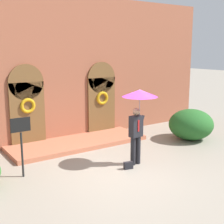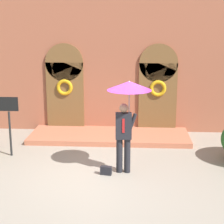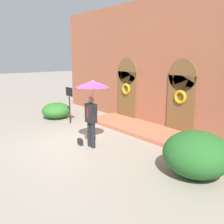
{
  "view_description": "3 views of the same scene",
  "coord_description": "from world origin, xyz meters",
  "px_view_note": "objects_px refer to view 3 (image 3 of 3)",
  "views": [
    {
      "loc": [
        -5.3,
        -7.07,
        3.58
      ],
      "look_at": [
        0.54,
        1.56,
        1.46
      ],
      "focal_mm": 50.0,
      "sensor_mm": 36.0,
      "label": 1
    },
    {
      "loc": [
        0.81,
        -8.73,
        3.79
      ],
      "look_at": [
        0.2,
        1.18,
        1.35
      ],
      "focal_mm": 60.0,
      "sensor_mm": 36.0,
      "label": 2
    },
    {
      "loc": [
        7.49,
        -4.48,
        3.16
      ],
      "look_at": [
        -0.06,
        1.68,
        0.96
      ],
      "focal_mm": 40.0,
      "sensor_mm": 36.0,
      "label": 3
    }
  ],
  "objects_px": {
    "person_with_umbrella": "(92,94)",
    "sign_post": "(69,99)",
    "shrub_left": "(56,110)",
    "handbag": "(80,142)",
    "shrub_right": "(196,154)"
  },
  "relations": [
    {
      "from": "sign_post",
      "to": "shrub_left",
      "type": "xyz_separation_m",
      "value": [
        -1.34,
        -0.04,
        -0.76
      ]
    },
    {
      "from": "shrub_left",
      "to": "shrub_right",
      "type": "height_order",
      "value": "shrub_right"
    },
    {
      "from": "shrub_right",
      "to": "handbag",
      "type": "bearing_deg",
      "value": -164.13
    },
    {
      "from": "person_with_umbrella",
      "to": "sign_post",
      "type": "relative_size",
      "value": 1.37
    },
    {
      "from": "shrub_left",
      "to": "shrub_right",
      "type": "distance_m",
      "value": 8.16
    },
    {
      "from": "person_with_umbrella",
      "to": "sign_post",
      "type": "distance_m",
      "value": 3.59
    },
    {
      "from": "person_with_umbrella",
      "to": "handbag",
      "type": "xyz_separation_m",
      "value": [
        -0.53,
        -0.2,
        -1.8
      ]
    },
    {
      "from": "handbag",
      "to": "sign_post",
      "type": "height_order",
      "value": "sign_post"
    },
    {
      "from": "person_with_umbrella",
      "to": "shrub_right",
      "type": "height_order",
      "value": "person_with_umbrella"
    },
    {
      "from": "handbag",
      "to": "shrub_right",
      "type": "bearing_deg",
      "value": 26.78
    },
    {
      "from": "person_with_umbrella",
      "to": "sign_post",
      "type": "bearing_deg",
      "value": 163.13
    },
    {
      "from": "sign_post",
      "to": "shrub_right",
      "type": "xyz_separation_m",
      "value": [
        6.81,
        -0.09,
        -0.55
      ]
    },
    {
      "from": "shrub_right",
      "to": "sign_post",
      "type": "bearing_deg",
      "value": 179.27
    },
    {
      "from": "person_with_umbrella",
      "to": "sign_post",
      "type": "xyz_separation_m",
      "value": [
        -3.36,
        1.02,
        -0.75
      ]
    },
    {
      "from": "person_with_umbrella",
      "to": "shrub_left",
      "type": "xyz_separation_m",
      "value": [
        -4.7,
        0.98,
        -1.51
      ]
    }
  ]
}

